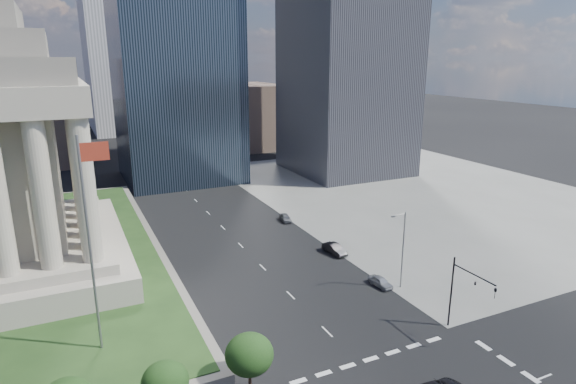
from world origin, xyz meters
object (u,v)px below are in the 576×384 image
traffic_signal_ne (465,288)px  street_lamp_north (402,246)px  flagpole (90,235)px  parked_sedan_far (285,218)px  parked_sedan_near (381,282)px  parked_sedan_mid (335,249)px

traffic_signal_ne → street_lamp_north: street_lamp_north is taller
flagpole → traffic_signal_ne: bearing=-16.7°
street_lamp_north → parked_sedan_far: size_ratio=2.63×
street_lamp_north → parked_sedan_near: bearing=145.9°
street_lamp_north → parked_sedan_mid: street_lamp_north is taller
parked_sedan_near → parked_sedan_far: (-0.28, 28.13, 0.03)m
parked_sedan_mid → parked_sedan_far: (-0.38, 16.46, -0.09)m
traffic_signal_ne → parked_sedan_near: (-1.11, 12.62, -4.63)m
parked_sedan_mid → flagpole: bearing=-164.2°
traffic_signal_ne → parked_sedan_near: traffic_signal_ne is taller
flagpole → parked_sedan_near: flagpole is taller
traffic_signal_ne → parked_sedan_mid: size_ratio=1.78×
flagpole → parked_sedan_far: flagpole is taller
flagpole → parked_sedan_near: (33.22, 2.31, -12.49)m
parked_sedan_far → street_lamp_north: bearing=-76.5°
parked_sedan_mid → parked_sedan_near: bearing=-97.4°
parked_sedan_far → traffic_signal_ne: bearing=-78.9°
parked_sedan_mid → parked_sedan_far: 16.47m
street_lamp_north → parked_sedan_far: 29.95m
traffic_signal_ne → parked_sedan_mid: (-1.00, 24.29, -4.51)m
parked_sedan_near → parked_sedan_mid: parked_sedan_mid is taller
parked_sedan_far → flagpole: bearing=-128.1°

